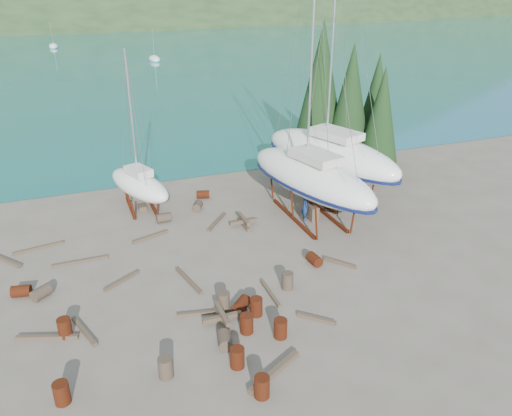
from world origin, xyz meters
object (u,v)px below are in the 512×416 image
object	(u,v)px
worker	(305,206)
large_sailboat_near	(311,176)
large_sailboat_far	(330,154)
small_sailboat_shore	(139,184)

from	to	relation	value
worker	large_sailboat_near	bearing A→B (deg)	-47.61
large_sailboat_far	worker	bearing A→B (deg)	-155.82
small_sailboat_shore	worker	bearing A→B (deg)	-51.58
large_sailboat_near	large_sailboat_far	xyz separation A→B (m)	(2.98, 2.91, 0.23)
small_sailboat_shore	large_sailboat_near	bearing A→B (deg)	-49.32
large_sailboat_far	worker	distance (m)	5.10
large_sailboat_near	worker	size ratio (longest dim) A/B	9.07
small_sailboat_shore	worker	size ratio (longest dim) A/B	5.38
large_sailboat_near	worker	world-z (taller)	large_sailboat_near
small_sailboat_shore	worker	distance (m)	11.05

